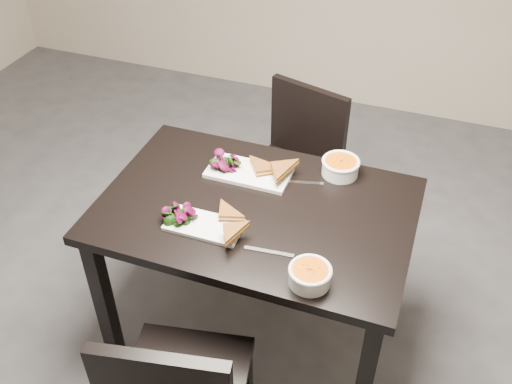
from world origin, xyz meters
TOP-DOWN VIEW (x-y plane):
  - ground at (0.00, 0.00)m, footprint 5.00×5.00m
  - table at (0.32, 0.31)m, footprint 1.20×0.80m
  - chair_far at (0.27, 1.00)m, footprint 0.52×0.52m
  - plate_near at (0.18, 0.14)m, footprint 0.28×0.14m
  - sandwich_near at (0.24, 0.15)m, footprint 0.17×0.14m
  - salad_near at (0.08, 0.14)m, footprint 0.09×0.08m
  - soup_bowl_near at (0.61, 0.01)m, footprint 0.15×0.15m
  - cutlery_near at (0.44, 0.09)m, footprint 0.18×0.03m
  - plate_far at (0.22, 0.49)m, footprint 0.34×0.17m
  - sandwich_far at (0.28, 0.48)m, footprint 0.21×0.20m
  - salad_far at (0.12, 0.49)m, footprint 0.11×0.10m
  - soup_bowl_far at (0.57, 0.62)m, footprint 0.16×0.16m
  - cutlery_far at (0.44, 0.51)m, footprint 0.18×0.06m

SIDE VIEW (x-z plane):
  - ground at x=0.00m, z-range 0.00..0.00m
  - chair_far at x=0.27m, z-range 0.06..0.91m
  - table at x=0.32m, z-range 0.28..1.03m
  - cutlery_near at x=0.44m, z-range 0.75..0.75m
  - cutlery_far at x=0.44m, z-range 0.75..0.75m
  - plate_near at x=0.18m, z-range 0.75..0.76m
  - plate_far at x=0.22m, z-range 0.75..0.77m
  - salad_near at x=0.08m, z-range 0.76..0.80m
  - soup_bowl_near at x=0.61m, z-range 0.75..0.82m
  - sandwich_near at x=0.24m, z-range 0.76..0.81m
  - soup_bowl_far at x=0.57m, z-range 0.75..0.82m
  - salad_far at x=0.12m, z-range 0.77..0.81m
  - sandwich_far at x=0.28m, z-range 0.77..0.82m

